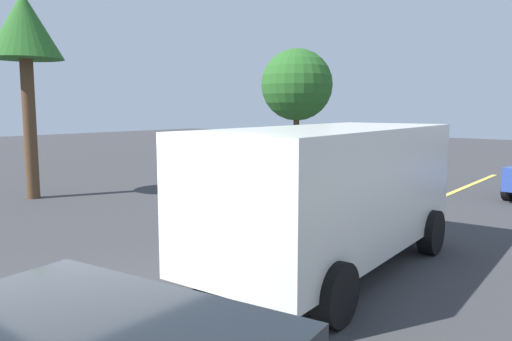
# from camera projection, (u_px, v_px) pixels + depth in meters

# --- Properties ---
(ground_plane) EXTENTS (80.00, 80.00, 0.00)m
(ground_plane) POSITION_uv_depth(u_px,v_px,m) (104.00, 339.00, 5.39)
(ground_plane) COLOR #38383A
(lane_marking_centre) EXTENTS (28.00, 0.16, 0.01)m
(lane_marking_centre) POSITION_uv_depth(u_px,v_px,m) (270.00, 269.00, 7.72)
(lane_marking_centre) COLOR #E0D14C
(white_van) EXTENTS (5.28, 2.43, 2.20)m
(white_van) POSITION_uv_depth(u_px,v_px,m) (332.00, 189.00, 7.58)
(white_van) COLOR silver
(white_van) RESTS_ON ground_plane
(tree_left_verge) EXTENTS (3.15, 3.15, 5.08)m
(tree_left_verge) POSITION_uv_depth(u_px,v_px,m) (297.00, 85.00, 21.87)
(tree_left_verge) COLOR #513823
(tree_left_verge) RESTS_ON ground_plane
(tree_centre_verge) EXTENTS (1.96, 1.96, 5.54)m
(tree_centre_verge) POSITION_uv_depth(u_px,v_px,m) (24.00, 32.00, 13.25)
(tree_centre_verge) COLOR #513823
(tree_centre_verge) RESTS_ON ground_plane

